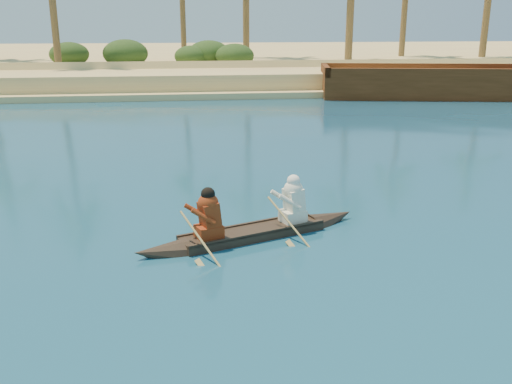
{
  "coord_description": "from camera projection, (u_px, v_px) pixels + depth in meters",
  "views": [
    {
      "loc": [
        -9.38,
        -10.41,
        4.34
      ],
      "look_at": [
        -7.78,
        1.71,
        0.65
      ],
      "focal_mm": 40.0,
      "sensor_mm": 36.0,
      "label": 1
    }
  ],
  "objects": [
    {
      "name": "canoe",
      "position": [
        252.0,
        225.0,
        11.82
      ],
      "size": [
        4.99,
        2.46,
        1.4
      ],
      "rotation": [
        0.0,
        0.0,
        0.37
      ],
      "color": "#30261A",
      "rests_on": "ground"
    },
    {
      "name": "shrub_cluster",
      "position": [
        308.0,
        65.0,
        41.86
      ],
      "size": [
        100.0,
        6.0,
        2.4
      ],
      "primitive_type": null,
      "color": "#1A3513",
      "rests_on": "ground"
    },
    {
      "name": "sandy_embankment",
      "position": [
        274.0,
        60.0,
        56.65
      ],
      "size": [
        150.0,
        51.0,
        1.5
      ],
      "color": "#E3D080",
      "rests_on": "ground"
    },
    {
      "name": "barge_mid",
      "position": [
        430.0,
        84.0,
        33.63
      ],
      "size": [
        13.18,
        6.43,
        2.1
      ],
      "rotation": [
        0.0,
        0.0,
        -0.18
      ],
      "color": "brown",
      "rests_on": "ground"
    }
  ]
}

